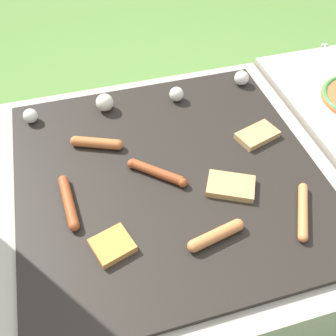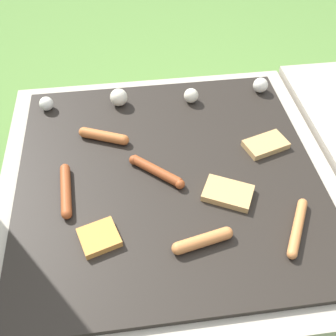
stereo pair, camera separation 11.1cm
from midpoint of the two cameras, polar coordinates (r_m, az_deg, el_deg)
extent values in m
plane|color=#567F38|center=(1.50, -2.17, -12.52)|extent=(14.00, 14.00, 0.00)
cube|color=#A89E8C|center=(1.31, -2.44, -7.74)|extent=(0.97, 0.97, 0.44)
cube|color=black|center=(1.13, -2.80, -1.14)|extent=(0.85, 0.85, 0.02)
cube|color=#A89E8C|center=(1.66, 21.48, 3.40)|extent=(0.48, 0.63, 0.46)
cylinder|color=#C6753D|center=(0.98, 3.75, -9.92)|extent=(0.13, 0.06, 0.03)
sphere|color=#C6753D|center=(0.96, 0.38, -11.47)|extent=(0.03, 0.03, 0.03)
sphere|color=#C6753D|center=(1.00, 6.96, -8.40)|extent=(0.03, 0.03, 0.03)
cylinder|color=#C6753D|center=(1.07, 16.22, -6.22)|extent=(0.10, 0.16, 0.03)
sphere|color=#C6753D|center=(1.02, 16.05, -9.85)|extent=(0.03, 0.03, 0.03)
sphere|color=#C6753D|center=(1.12, 16.36, -2.92)|extent=(0.03, 0.03, 0.03)
cylinder|color=#93421E|center=(1.09, -17.12, -4.90)|extent=(0.04, 0.16, 0.03)
sphere|color=#93421E|center=(1.14, -17.69, -1.85)|extent=(0.03, 0.03, 0.03)
sphere|color=#93421E|center=(1.04, -16.49, -8.25)|extent=(0.03, 0.03, 0.03)
cylinder|color=#93421E|center=(1.11, -4.52, -0.88)|extent=(0.14, 0.13, 0.03)
sphere|color=#93421E|center=(1.14, -8.05, 0.47)|extent=(0.03, 0.03, 0.03)
sphere|color=#93421E|center=(1.08, -0.79, -2.30)|extent=(0.03, 0.03, 0.03)
cylinder|color=#B7602D|center=(1.22, -12.91, 3.43)|extent=(0.13, 0.08, 0.03)
sphere|color=#B7602D|center=(1.20, -9.91, 3.20)|extent=(0.03, 0.03, 0.03)
sphere|color=#B7602D|center=(1.24, -15.82, 3.65)|extent=(0.03, 0.03, 0.03)
cube|color=#D18438|center=(0.99, -11.33, -11.15)|extent=(0.11, 0.11, 0.02)
cube|color=tan|center=(1.24, 10.36, 4.60)|extent=(0.14, 0.11, 0.02)
cube|color=tan|center=(1.09, 6.22, -2.79)|extent=(0.15, 0.14, 0.02)
sphere|color=silver|center=(1.37, -21.58, 6.94)|extent=(0.05, 0.05, 0.05)
sphere|color=beige|center=(1.34, -11.56, 9.19)|extent=(0.06, 0.06, 0.06)
sphere|color=beige|center=(1.36, -1.13, 10.56)|extent=(0.05, 0.05, 0.05)
sphere|color=silver|center=(1.45, 8.44, 12.71)|extent=(0.05, 0.05, 0.05)
cylinder|color=silver|center=(1.69, 21.11, 14.47)|extent=(0.05, 0.20, 0.01)
cube|color=silver|center=(1.77, 20.01, 16.35)|extent=(0.03, 0.01, 0.01)
camera|label=1|loc=(0.06, -92.87, -3.12)|focal=42.00mm
camera|label=2|loc=(0.06, 87.13, 3.12)|focal=42.00mm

